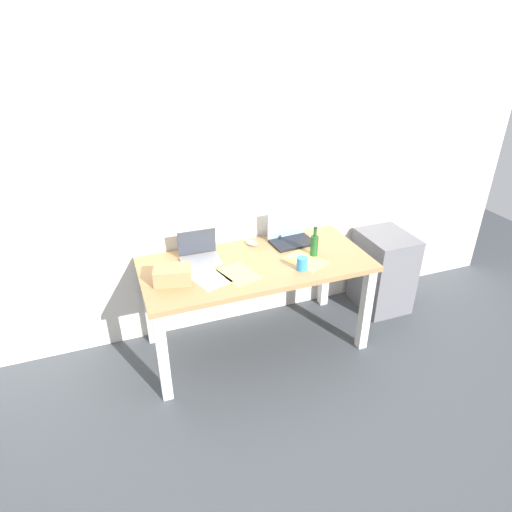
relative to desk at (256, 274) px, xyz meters
name	(u,v)px	position (x,y,z in m)	size (l,w,h in m)	color
ground_plane	(256,343)	(0.00, 0.00, -0.66)	(8.00, 8.00, 0.00)	#42474C
back_wall	(236,173)	(0.00, 0.45, 0.64)	(5.20, 0.08, 2.60)	silver
desk	(256,274)	(0.00, 0.00, 0.00)	(1.68, 0.77, 0.76)	#A37A4C
laptop_left	(199,254)	(-0.38, 0.17, 0.15)	(0.29, 0.22, 0.22)	gray
laptop_right	(290,235)	(0.37, 0.23, 0.16)	(0.35, 0.25, 0.25)	black
beer_bottle	(314,245)	(0.44, -0.05, 0.19)	(0.06, 0.06, 0.23)	#1E5123
computer_mouse	(251,243)	(0.06, 0.27, 0.12)	(0.06, 0.10, 0.03)	silver
cardboard_box	(173,275)	(-0.62, -0.06, 0.16)	(0.25, 0.16, 0.11)	tan
coffee_mug	(302,264)	(0.27, -0.21, 0.15)	(0.08, 0.08, 0.10)	#338CC6
paper_sheet_front_right	(305,261)	(0.35, -0.11, 0.10)	(0.21, 0.30, 0.00)	#F4E06B
paper_yellow_folder	(239,274)	(-0.17, -0.12, 0.10)	(0.21, 0.30, 0.00)	#F4E06B
paper_sheet_front_left	(209,278)	(-0.38, -0.10, 0.10)	(0.21, 0.30, 0.00)	white
filing_cabinet	(383,271)	(1.26, 0.14, -0.30)	(0.40, 0.48, 0.70)	slate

